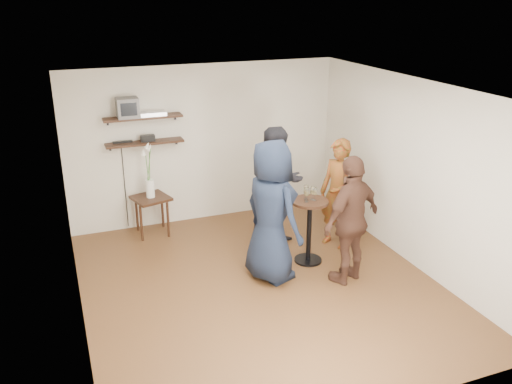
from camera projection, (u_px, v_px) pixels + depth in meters
room at (261, 194)px, 6.72m from camera, size 4.58×5.08×2.68m
shelf_upper at (143, 117)px, 8.27m from camera, size 1.20×0.25×0.04m
shelf_lower at (145, 143)px, 8.41m from camera, size 1.20×0.25×0.04m
crt_monitor at (127, 108)px, 8.13m from camera, size 0.32×0.30×0.30m
dvd_deck at (152, 114)px, 8.30m from camera, size 0.40×0.24×0.06m
radio at (148, 138)px, 8.40m from camera, size 0.22×0.10×0.10m
power_strip at (123, 142)px, 8.33m from camera, size 0.30×0.05×0.03m
side_table at (151, 203)px, 8.53m from camera, size 0.64×0.64×0.63m
vase_lilies at (149, 180)px, 8.40m from camera, size 0.19×0.19×0.91m
drinks_table at (309, 223)px, 7.62m from camera, size 0.52×0.52×0.94m
wine_glass_fl at (307, 192)px, 7.40m from camera, size 0.07×0.07×0.21m
wine_glass_fr at (315, 192)px, 7.46m from camera, size 0.06×0.06×0.19m
wine_glass_bl at (306, 190)px, 7.49m from camera, size 0.07×0.07×0.20m
wine_glass_br at (313, 191)px, 7.49m from camera, size 0.06×0.06×0.19m
person_plaid at (338, 194)px, 8.05m from camera, size 0.64×0.72×1.66m
person_dark at (278, 187)px, 8.05m from camera, size 1.05×0.91×1.84m
person_navy at (271, 212)px, 7.06m from camera, size 0.89×1.09×1.93m
person_brown at (351, 220)px, 7.03m from camera, size 1.11×0.77×1.75m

